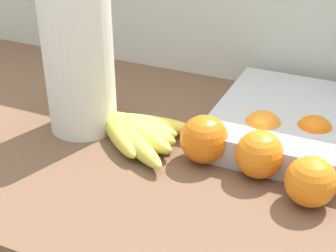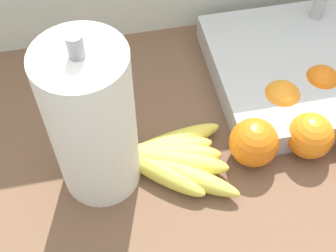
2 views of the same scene
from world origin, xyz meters
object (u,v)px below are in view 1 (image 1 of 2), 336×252
object	(u,v)px
banana_bunch	(131,130)
orange_far_right	(260,154)
paper_towel_roll	(79,59)
orange_back_right	(262,130)
orange_right	(311,182)
orange_back_left	(204,139)
orange_center	(313,134)

from	to	relation	value
banana_bunch	orange_far_right	xyz separation A→B (m)	(0.23, -0.01, 0.02)
orange_far_right	paper_towel_roll	distance (m)	0.34
orange_far_right	orange_back_right	bearing A→B (deg)	102.13
orange_right	paper_towel_roll	bearing A→B (deg)	171.97
orange_back_left	orange_center	bearing A→B (deg)	32.96
orange_back_right	orange_right	bearing A→B (deg)	-49.98
orange_far_right	orange_center	distance (m)	0.12
orange_far_right	orange_back_right	xyz separation A→B (m)	(-0.02, 0.08, -0.00)
orange_far_right	orange_back_right	world-z (taller)	orange_far_right
orange_back_right	banana_bunch	bearing A→B (deg)	-162.14
paper_towel_roll	orange_back_right	bearing A→B (deg)	11.36
banana_bunch	orange_back_left	world-z (taller)	orange_back_left
orange_back_left	paper_towel_roll	distance (m)	0.25
orange_far_right	banana_bunch	bearing A→B (deg)	176.24
orange_far_right	orange_back_left	distance (m)	0.09
banana_bunch	orange_right	bearing A→B (deg)	-9.58
orange_right	orange_back_left	size ratio (longest dim) A/B	0.93
orange_right	orange_far_right	world-z (taller)	orange_far_right
orange_far_right	orange_right	bearing A→B (deg)	-24.26
orange_right	orange_back_right	size ratio (longest dim) A/B	1.09
orange_right	orange_back_left	world-z (taller)	orange_back_left
orange_back_left	banana_bunch	bearing A→B (deg)	175.57
orange_center	paper_towel_roll	size ratio (longest dim) A/B	0.23
orange_back_right	orange_far_right	bearing A→B (deg)	-77.87
orange_right	orange_back_left	xyz separation A→B (m)	(-0.17, 0.04, 0.00)
orange_back_left	paper_towel_roll	bearing A→B (deg)	176.11
orange_far_right	orange_center	size ratio (longest dim) A/B	1.15
orange_center	paper_towel_roll	xyz separation A→B (m)	(-0.39, -0.08, 0.10)
orange_right	orange_back_left	bearing A→B (deg)	166.48
banana_bunch	orange_right	xyz separation A→B (m)	(0.31, -0.05, 0.02)
banana_bunch	paper_towel_roll	bearing A→B (deg)	176.84
orange_right	paper_towel_roll	distance (m)	0.42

